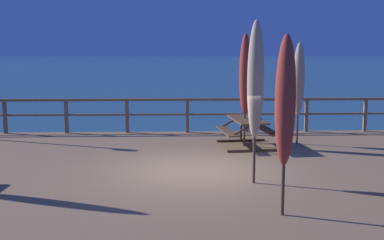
# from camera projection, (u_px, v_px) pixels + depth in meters

# --- Properties ---
(ground_plane) EXTENTS (600.00, 600.00, 0.00)m
(ground_plane) POSITION_uv_depth(u_px,v_px,m) (193.00, 204.00, 10.46)
(ground_plane) COLOR #2D5B6B
(wooden_deck) EXTENTS (15.62, 10.17, 0.77)m
(wooden_deck) POSITION_uv_depth(u_px,v_px,m) (193.00, 187.00, 10.41)
(wooden_deck) COLOR #846647
(wooden_deck) RESTS_ON ground
(railing_waterside_far) EXTENTS (15.42, 0.10, 1.09)m
(railing_waterside_far) POSITION_uv_depth(u_px,v_px,m) (187.00, 109.00, 15.13)
(railing_waterside_far) COLOR brown
(railing_waterside_far) RESTS_ON wooden_deck
(picnic_table_back_left) EXTENTS (1.57, 1.91, 0.78)m
(picnic_table_back_left) POSITION_uv_depth(u_px,v_px,m) (247.00, 126.00, 12.89)
(picnic_table_back_left) COLOR brown
(picnic_table_back_left) RESTS_ON wooden_deck
(patio_umbrella_short_front) EXTENTS (0.32, 0.32, 3.05)m
(patio_umbrella_short_front) POSITION_uv_depth(u_px,v_px,m) (245.00, 75.00, 12.73)
(patio_umbrella_short_front) COLOR #4C3828
(patio_umbrella_short_front) RESTS_ON wooden_deck
(patio_umbrella_tall_mid_left) EXTENTS (0.32, 0.32, 3.16)m
(patio_umbrella_tall_mid_left) POSITION_uv_depth(u_px,v_px,m) (256.00, 81.00, 9.09)
(patio_umbrella_tall_mid_left) COLOR #4C3828
(patio_umbrella_tall_mid_left) RESTS_ON wooden_deck
(patio_umbrella_tall_back_right) EXTENTS (0.32, 0.32, 2.82)m
(patio_umbrella_tall_back_right) POSITION_uv_depth(u_px,v_px,m) (299.00, 80.00, 13.07)
(patio_umbrella_tall_back_right) COLOR #4C3828
(patio_umbrella_tall_back_right) RESTS_ON wooden_deck
(patio_umbrella_tall_mid_right) EXTENTS (0.32, 0.32, 2.84)m
(patio_umbrella_tall_mid_right) POSITION_uv_depth(u_px,v_px,m) (285.00, 102.00, 7.29)
(patio_umbrella_tall_mid_right) COLOR #4C3828
(patio_umbrella_tall_mid_right) RESTS_ON wooden_deck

